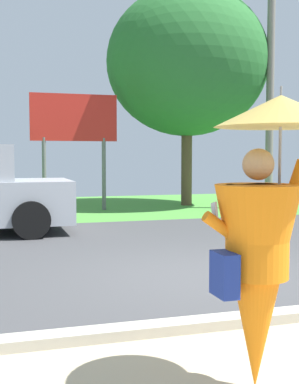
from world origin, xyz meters
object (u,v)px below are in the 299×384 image
utility_pole (270,86)px  roadside_billboard (74,126)px  tree_center_back (187,63)px  monk_pedestrian (262,238)px

utility_pole → roadside_billboard: 6.20m
tree_center_back → roadside_billboard: bearing=-170.6°
monk_pedestrian → utility_pole: (6.45, 11.08, 2.77)m
roadside_billboard → tree_center_back: size_ratio=0.49×
utility_pole → tree_center_back: (-2.11, 1.72, 0.89)m
roadside_billboard → monk_pedestrian: bearing=-92.3°
utility_pole → tree_center_back: utility_pole is taller
utility_pole → roadside_billboard: bearing=169.8°
monk_pedestrian → roadside_billboard: 12.25m
monk_pedestrian → utility_pole: bearing=57.5°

